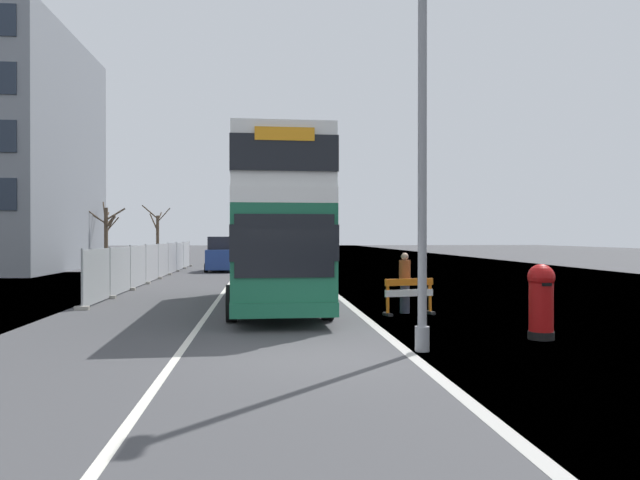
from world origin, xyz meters
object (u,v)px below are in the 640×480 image
car_oncoming_near (276,259)px  pedestrian_at_kerb (405,283)px  red_pillar_postbox (541,298)px  double_decker_bus (274,224)px  roadworks_barrier (409,293)px  lamppost_foreground (422,130)px  car_receding_mid (222,255)px

car_oncoming_near → pedestrian_at_kerb: 16.62m
car_oncoming_near → pedestrian_at_kerb: car_oncoming_near is taller
red_pillar_postbox → pedestrian_at_kerb: (-1.97, 4.81, -0.01)m
double_decker_bus → car_oncoming_near: (0.37, 14.31, -1.67)m
double_decker_bus → roadworks_barrier: (3.91, -2.34, -2.07)m
double_decker_bus → lamppost_foreground: 8.55m
double_decker_bus → car_receding_mid: bearing=98.5°
red_pillar_postbox → car_oncoming_near: size_ratio=0.43×
car_receding_mid → pedestrian_at_kerb: (6.92, -22.27, -0.14)m
red_pillar_postbox → pedestrian_at_kerb: 5.19m
car_oncoming_near → red_pillar_postbox: bearing=-75.4°
lamppost_foreground → red_pillar_postbox: size_ratio=5.54×
roadworks_barrier → car_receding_mid: bearing=107.1°
double_decker_bus → pedestrian_at_kerb: (3.88, -1.94, -1.81)m
double_decker_bus → car_oncoming_near: double_decker_bus is taller
double_decker_bus → red_pillar_postbox: double_decker_bus is taller
lamppost_foreground → double_decker_bus: bearing=109.7°
car_oncoming_near → car_receding_mid: size_ratio=0.92×
car_receding_mid → pedestrian_at_kerb: size_ratio=2.34×
lamppost_foreground → car_oncoming_near: 22.58m
roadworks_barrier → car_oncoming_near: (-3.54, 16.64, 0.40)m
lamppost_foreground → car_receding_mid: 29.02m
roadworks_barrier → car_receding_mid: 23.72m
lamppost_foreground → car_oncoming_near: size_ratio=2.39×
pedestrian_at_kerb → car_oncoming_near: bearing=102.2°
red_pillar_postbox → car_oncoming_near: 21.75m
double_decker_bus → red_pillar_postbox: 9.10m
lamppost_foreground → roadworks_barrier: bearing=78.9°
red_pillar_postbox → car_receding_mid: bearing=108.2°
lamppost_foreground → pedestrian_at_kerb: bearing=80.0°
red_pillar_postbox → roadworks_barrier: size_ratio=1.08×
double_decker_bus → lamppost_foreground: lamppost_foreground is taller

